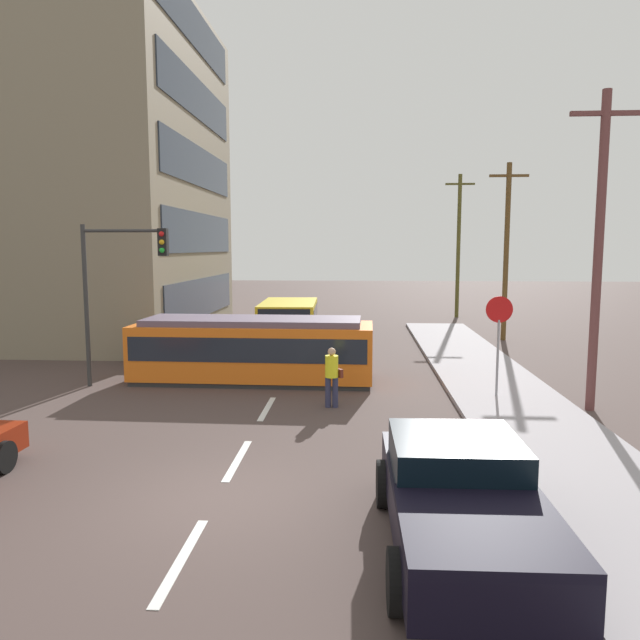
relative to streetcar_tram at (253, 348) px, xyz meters
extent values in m
plane|color=#4B3C39|center=(0.97, 0.56, -1.09)|extent=(120.00, 120.00, 0.00)
cube|color=#979197|center=(7.77, -3.44, -1.02)|extent=(3.20, 36.00, 0.14)
cube|color=silver|center=(0.97, -11.44, -1.08)|extent=(0.16, 2.40, 0.01)
cube|color=silver|center=(0.97, -7.44, -1.08)|extent=(0.16, 2.40, 0.01)
cube|color=silver|center=(0.97, -3.44, -1.08)|extent=(0.16, 2.40, 0.01)
cube|color=silver|center=(0.97, 6.00, -1.08)|extent=(0.16, 2.40, 0.01)
cube|color=silver|center=(0.97, 12.00, -1.08)|extent=(0.16, 2.40, 0.01)
cube|color=gray|center=(-13.17, 10.19, 6.91)|extent=(17.60, 14.25, 16.00)
cube|color=#2D3847|center=(-4.34, 10.19, 0.83)|extent=(0.06, 12.12, 1.92)
cube|color=#2D3847|center=(-4.34, 10.19, 4.03)|extent=(0.06, 12.12, 1.92)
cube|color=#2D3847|center=(-4.34, 10.19, 7.23)|extent=(0.06, 12.12, 1.92)
cube|color=#2D3847|center=(-4.34, 10.19, 10.43)|extent=(0.06, 12.12, 1.92)
cube|color=#2D3847|center=(-4.34, 10.19, 13.63)|extent=(0.06, 12.12, 1.92)
cube|color=orange|center=(0.00, 0.00, -0.06)|extent=(7.87, 2.64, 1.75)
cube|color=#2D2D2D|center=(0.00, 0.00, -1.01)|extent=(7.71, 2.51, 0.15)
cube|color=#5E5063|center=(0.00, 0.00, 0.91)|extent=(7.08, 2.25, 0.20)
cube|color=#1E232D|center=(0.00, 0.00, 0.15)|extent=(7.56, 2.68, 0.77)
cube|color=gold|center=(0.19, 8.48, 0.00)|extent=(2.68, 5.21, 1.57)
cube|color=black|center=(0.28, 5.97, 0.23)|extent=(2.25, 0.20, 0.94)
cube|color=black|center=(0.19, 8.48, 0.28)|extent=(2.69, 4.45, 0.63)
cylinder|color=black|center=(0.25, 6.84, -0.64)|extent=(2.58, 0.99, 0.90)
cylinder|color=black|center=(0.14, 10.13, -0.64)|extent=(2.58, 0.99, 0.90)
cylinder|color=#2D2E4B|center=(2.63, -3.17, -0.66)|extent=(0.16, 0.16, 0.85)
cylinder|color=#2D2E4B|center=(2.83, -3.17, -0.66)|extent=(0.16, 0.16, 0.85)
cylinder|color=yellow|center=(2.73, -3.17, 0.06)|extent=(0.36, 0.36, 0.60)
sphere|color=tan|center=(2.73, -3.17, 0.47)|extent=(0.22, 0.22, 0.22)
cube|color=maroon|center=(2.95, -3.12, -0.14)|extent=(0.20, 0.22, 0.24)
cube|color=black|center=(4.94, -10.97, -0.41)|extent=(2.06, 5.02, 0.65)
cube|color=black|center=(4.93, -10.42, 0.19)|extent=(1.92, 1.92, 0.55)
cube|color=black|center=(4.96, -12.34, -0.03)|extent=(2.03, 2.28, 0.12)
cylinder|color=black|center=(3.92, -9.48, -0.69)|extent=(0.29, 0.80, 0.80)
cylinder|color=black|center=(5.92, -9.46, -0.69)|extent=(0.29, 0.80, 0.80)
cylinder|color=black|center=(3.96, -12.48, -0.69)|extent=(0.29, 0.80, 0.80)
cylinder|color=black|center=(5.96, -12.46, -0.69)|extent=(0.29, 0.80, 0.80)
cylinder|color=black|center=(-3.48, -8.43, -0.77)|extent=(0.24, 0.65, 0.64)
cube|color=black|center=(-4.01, 4.00, -0.57)|extent=(1.75, 4.01, 0.55)
cube|color=black|center=(-4.01, 3.85, -0.10)|extent=(1.60, 2.21, 0.40)
cylinder|color=black|center=(-4.88, 5.20, -0.77)|extent=(0.22, 0.64, 0.64)
cylinder|color=black|center=(-3.15, 5.21, -0.77)|extent=(0.22, 0.64, 0.64)
cylinder|color=black|center=(-4.87, 2.79, -0.77)|extent=(0.22, 0.64, 0.64)
cylinder|color=black|center=(-3.14, 2.80, -0.77)|extent=(0.22, 0.64, 0.64)
cylinder|color=gray|center=(7.47, -2.04, 0.15)|extent=(0.07, 0.07, 2.20)
cylinder|color=red|center=(7.47, -2.04, 1.55)|extent=(0.76, 0.04, 0.76)
cylinder|color=#333333|center=(-5.09, -1.10, 1.47)|extent=(0.14, 0.14, 5.11)
cylinder|color=#333333|center=(-3.83, -1.10, 3.82)|extent=(2.53, 0.10, 0.10)
cube|color=black|center=(-2.57, -1.10, 3.47)|extent=(0.28, 0.24, 0.84)
sphere|color=red|center=(-2.57, -1.23, 3.72)|extent=(0.16, 0.16, 0.16)
sphere|color=gold|center=(-2.57, -1.23, 3.47)|extent=(0.16, 0.16, 0.16)
sphere|color=green|center=(-2.57, -1.23, 3.22)|extent=(0.16, 0.16, 0.16)
cylinder|color=brown|center=(9.76, -3.00, 3.12)|extent=(0.24, 0.24, 8.42)
cube|color=brown|center=(9.76, -3.00, 6.73)|extent=(1.80, 0.12, 0.12)
cylinder|color=brown|center=(10.39, 9.48, 3.07)|extent=(0.24, 0.24, 8.30)
cube|color=brown|center=(10.39, 9.48, 6.62)|extent=(1.80, 0.12, 0.12)
cylinder|color=brown|center=(9.69, 18.87, 3.37)|extent=(0.24, 0.24, 8.90)
cube|color=brown|center=(9.69, 18.87, 7.22)|extent=(1.80, 0.12, 0.12)
camera|label=1|loc=(3.44, -19.29, 3.31)|focal=33.57mm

